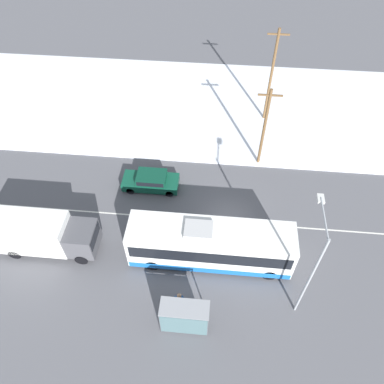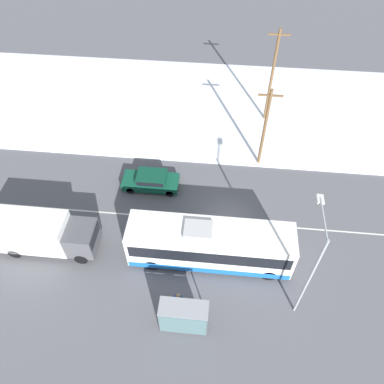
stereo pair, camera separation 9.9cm
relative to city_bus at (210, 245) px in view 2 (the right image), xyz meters
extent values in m
plane|color=#56565B|center=(1.19, 3.21, -1.70)|extent=(120.00, 120.00, 0.00)
cube|color=silver|center=(1.19, 17.25, -1.64)|extent=(80.00, 15.88, 0.12)
cube|color=silver|center=(1.19, 3.21, -1.70)|extent=(60.00, 0.12, 0.00)
cube|color=white|center=(0.00, 0.00, 0.06)|extent=(10.81, 2.55, 2.97)
cube|color=black|center=(0.00, 0.00, 0.42)|extent=(10.38, 2.57, 1.13)
cube|color=blue|center=(0.00, 0.00, -1.16)|extent=(10.70, 2.57, 0.53)
cube|color=#B2B2B2|center=(-0.81, 0.00, 1.66)|extent=(1.80, 1.40, 0.24)
cylinder|color=black|center=(4.01, -1.13, -1.20)|extent=(1.00, 0.28, 1.00)
cylinder|color=black|center=(4.01, 1.14, -1.20)|extent=(1.00, 0.28, 1.00)
cylinder|color=black|center=(-3.80, -1.13, -1.20)|extent=(1.00, 0.28, 1.00)
cylinder|color=black|center=(-3.80, 1.14, -1.20)|extent=(1.00, 0.28, 1.00)
cube|color=silver|center=(-12.27, -0.16, 0.05)|extent=(5.33, 2.30, 2.51)
cube|color=#4C4C51|center=(-8.66, -0.16, -0.22)|extent=(1.90, 2.19, 1.96)
cube|color=black|center=(-7.73, -0.16, 0.17)|extent=(0.06, 1.96, 0.86)
cylinder|color=black|center=(-8.66, -1.18, -1.25)|extent=(0.90, 0.26, 0.90)
cylinder|color=black|center=(-8.66, 0.86, -1.25)|extent=(0.90, 0.26, 0.90)
cylinder|color=black|center=(-13.34, -1.18, -1.25)|extent=(0.90, 0.26, 0.90)
cylinder|color=black|center=(-13.34, 0.86, -1.25)|extent=(0.90, 0.26, 0.90)
cube|color=#0F4733|center=(-5.11, 6.16, -1.12)|extent=(4.43, 1.80, 0.71)
cube|color=#0D3C2B|center=(-5.00, 6.16, -0.51)|extent=(2.31, 1.66, 0.51)
cube|color=black|center=(-5.00, 6.16, -0.50)|extent=(2.12, 1.69, 0.41)
cylinder|color=black|center=(-6.63, 5.37, -1.38)|extent=(0.64, 0.22, 0.64)
cylinder|color=black|center=(-6.63, 6.95, -1.38)|extent=(0.64, 0.22, 0.64)
cylinder|color=black|center=(-3.50, 5.37, -1.38)|extent=(0.64, 0.22, 0.64)
cylinder|color=black|center=(-3.50, 6.95, -1.38)|extent=(0.64, 0.22, 0.64)
cylinder|color=#23232D|center=(-1.77, -3.73, -1.30)|extent=(0.12, 0.12, 0.81)
cylinder|color=#23232D|center=(-1.53, -3.73, -1.30)|extent=(0.12, 0.12, 0.81)
cube|color=#19478C|center=(-1.65, -3.73, -0.56)|extent=(0.42, 0.23, 0.67)
sphere|color=tan|center=(-1.65, -3.73, -0.08)|extent=(0.28, 0.28, 0.28)
cylinder|color=#19478C|center=(-1.91, -3.73, -0.59)|extent=(0.11, 0.11, 0.64)
cylinder|color=#19478C|center=(-1.38, -3.73, -0.59)|extent=(0.11, 0.11, 0.64)
cube|color=gray|center=(-1.20, -4.78, 0.67)|extent=(2.85, 1.20, 0.06)
cube|color=slate|center=(-1.20, -5.36, -0.50)|extent=(2.74, 0.04, 2.16)
cylinder|color=#474C51|center=(-2.59, -4.22, -0.53)|extent=(0.08, 0.08, 2.34)
cylinder|color=#474C51|center=(0.18, -4.22, -0.53)|extent=(0.08, 0.08, 2.34)
cylinder|color=#474C51|center=(-2.59, -5.34, -0.53)|extent=(0.08, 0.08, 2.34)
cylinder|color=#474C51|center=(0.18, -5.34, -0.53)|extent=(0.08, 0.08, 2.34)
cylinder|color=#9EA3A8|center=(5.58, -3.18, 2.25)|extent=(0.14, 0.14, 7.89)
cylinder|color=#9EA3A8|center=(5.58, -1.83, 6.04)|extent=(0.10, 2.70, 0.10)
cube|color=silver|center=(5.58, -0.48, 5.97)|extent=(0.36, 0.60, 0.16)
cylinder|color=brown|center=(3.54, 9.82, 1.96)|extent=(0.24, 0.24, 7.32)
cube|color=brown|center=(3.54, 9.82, 5.12)|extent=(1.80, 0.12, 0.12)
cylinder|color=brown|center=(4.21, 15.94, 2.73)|extent=(0.24, 0.24, 8.86)
cube|color=brown|center=(4.21, 15.94, 6.66)|extent=(1.80, 0.12, 0.12)
camera|label=1|loc=(0.05, -13.53, 20.97)|focal=35.00mm
camera|label=2|loc=(0.15, -13.52, 20.97)|focal=35.00mm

